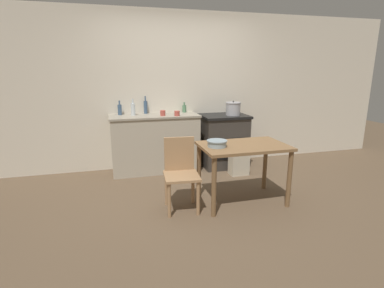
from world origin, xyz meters
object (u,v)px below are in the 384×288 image
object	(u,v)px
bottle_mid_left	(133,109)
bottle_center_left	(120,109)
stove	(223,140)
chair	(181,171)
flour_sack	(239,164)
mixing_bowl_large	(217,143)
cup_center	(177,113)
stock_pot	(233,109)
cup_center_right	(163,113)
bottle_far_left	(146,107)
bottle_left	(184,108)
work_table	(243,154)

from	to	relation	value
bottle_mid_left	bottle_center_left	bearing A→B (deg)	152.44
stove	chair	size ratio (longest dim) A/B	1.05
flour_sack	mixing_bowl_large	bearing A→B (deg)	-127.49
mixing_bowl_large	cup_center	size ratio (longest dim) A/B	2.92
stock_pot	bottle_mid_left	bearing A→B (deg)	173.96
bottle_center_left	cup_center_right	world-z (taller)	bottle_center_left
bottle_far_left	mixing_bowl_large	bearing A→B (deg)	-69.11
chair	mixing_bowl_large	bearing A→B (deg)	-0.10
mixing_bowl_large	cup_center_right	size ratio (longest dim) A/B	2.88
flour_sack	bottle_mid_left	distance (m)	1.88
bottle_left	flour_sack	bearing A→B (deg)	-45.09
flour_sack	cup_center	xyz separation A→B (m)	(-0.91, 0.36, 0.79)
work_table	cup_center_right	world-z (taller)	cup_center_right
stock_pot	bottle_center_left	bearing A→B (deg)	171.37
bottle_far_left	cup_center_right	world-z (taller)	bottle_far_left
bottle_far_left	bottle_left	size ratio (longest dim) A/B	1.72
stock_pot	work_table	bearing A→B (deg)	-107.38
flour_sack	cup_center	distance (m)	1.26
cup_center	chair	bearing A→B (deg)	-100.75
cup_center_right	bottle_center_left	bearing A→B (deg)	157.82
stock_pot	cup_center_right	size ratio (longest dim) A/B	2.97
chair	bottle_center_left	bearing A→B (deg)	116.13
bottle_left	cup_center	distance (m)	0.40
bottle_far_left	cup_center	size ratio (longest dim) A/B	3.42
chair	flour_sack	distance (m)	1.49
chair	mixing_bowl_large	xyz separation A→B (m)	(0.43, -0.04, 0.33)
bottle_left	stock_pot	bearing A→B (deg)	-21.12
chair	flour_sack	bearing A→B (deg)	42.89
bottle_center_left	stove	bearing A→B (deg)	-6.82
bottle_mid_left	cup_center	xyz separation A→B (m)	(0.65, -0.23, -0.06)
flour_sack	mixing_bowl_large	distance (m)	1.33
cup_center	cup_center_right	xyz separation A→B (m)	(-0.21, 0.07, 0.00)
stove	bottle_mid_left	xyz separation A→B (m)	(-1.49, 0.10, 0.58)
flour_sack	bottle_left	world-z (taller)	bottle_left
work_table	stock_pot	distance (m)	1.46
work_table	bottle_far_left	world-z (taller)	bottle_far_left
bottle_far_left	bottle_mid_left	bearing A→B (deg)	-145.91
bottle_left	cup_center	world-z (taller)	bottle_left
work_table	bottle_center_left	world-z (taller)	bottle_center_left
bottle_left	bottle_center_left	distance (m)	1.06
mixing_bowl_large	bottle_center_left	distance (m)	1.95
work_table	bottle_far_left	size ratio (longest dim) A/B	3.69
stove	bottle_center_left	bearing A→B (deg)	173.18
flour_sack	cup_center_right	distance (m)	1.44
stock_pot	flour_sack	bearing A→B (deg)	-96.84
bottle_mid_left	bottle_center_left	distance (m)	0.23
stove	chair	distance (m)	1.75
bottle_left	cup_center	size ratio (longest dim) A/B	1.99
stock_pot	cup_center_right	distance (m)	1.17
cup_center_right	stove	bearing A→B (deg)	3.28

